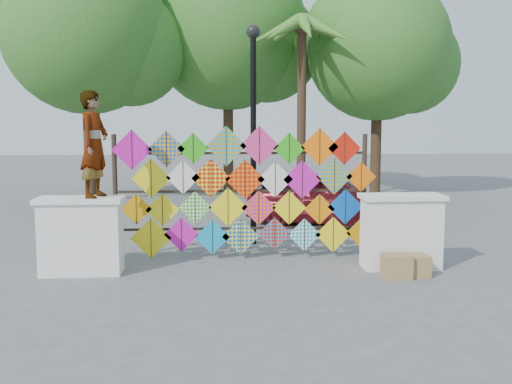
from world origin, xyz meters
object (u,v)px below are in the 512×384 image
vendor_woman (94,144)px  sedan (326,199)px  lamppost (253,114)px  kite_rack (245,192)px

vendor_woman → sedan: size_ratio=0.45×
sedan → lamppost: size_ratio=0.87×
kite_rack → vendor_woman: (-2.51, -0.93, 0.92)m
sedan → kite_rack: bearing=169.7°
kite_rack → sedan: (2.18, 3.41, -0.57)m
vendor_woman → lamppost: (2.74, 2.20, 0.54)m
lamppost → sedan: bearing=47.7°
vendor_woman → sedan: 6.56m
kite_rack → lamppost: lamppost is taller
vendor_woman → sedan: (4.69, 4.34, -1.48)m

